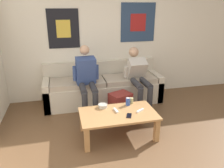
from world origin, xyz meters
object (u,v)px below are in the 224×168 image
at_px(backpack, 121,105).
at_px(pillar_candle, 131,101).
at_px(ceramic_bowl, 103,106).
at_px(game_controller_near_left, 116,110).
at_px(drink_can_blue, 128,102).
at_px(coffee_table, 118,117).
at_px(cell_phone, 129,116).
at_px(person_seated_adult, 87,78).
at_px(couch, 103,88).
at_px(game_controller_near_right, 140,111).
at_px(person_seated_teen, 138,76).

relative_size(backpack, pillar_candle, 4.04).
relative_size(ceramic_bowl, game_controller_near_left, 0.99).
distance_m(backpack, drink_can_blue, 0.46).
xyz_separation_m(coffee_table, game_controller_near_left, (-0.02, 0.06, 0.07)).
bearing_deg(cell_phone, ceramic_bowl, 131.40).
bearing_deg(cell_phone, person_seated_adult, 114.61).
height_order(backpack, ceramic_bowl, ceramic_bowl).
bearing_deg(couch, backpack, -75.21).
xyz_separation_m(ceramic_bowl, game_controller_near_left, (0.17, -0.17, -0.02)).
relative_size(couch, backpack, 5.34).
bearing_deg(game_controller_near_left, ceramic_bowl, 135.30).
bearing_deg(backpack, game_controller_near_left, -112.99).
distance_m(person_seated_adult, game_controller_near_right, 1.16).
distance_m(coffee_table, pillar_candle, 0.41).
height_order(game_controller_near_right, cell_phone, game_controller_near_right).
xyz_separation_m(drink_can_blue, game_controller_near_left, (-0.23, -0.15, -0.05)).
bearing_deg(coffee_table, game_controller_near_left, 107.08).
bearing_deg(couch, cell_phone, -86.12).
bearing_deg(pillar_candle, couch, 104.06).
bearing_deg(ceramic_bowl, pillar_candle, 4.64).
bearing_deg(backpack, person_seated_teen, 37.90).
relative_size(person_seated_teen, pillar_candle, 10.31).
distance_m(drink_can_blue, game_controller_near_left, 0.28).
relative_size(person_seated_adult, person_seated_teen, 1.10).
height_order(couch, coffee_table, couch).
relative_size(game_controller_near_left, game_controller_near_right, 1.06).
height_order(person_seated_teen, backpack, person_seated_teen).
xyz_separation_m(coffee_table, person_seated_teen, (0.64, 0.94, 0.30)).
bearing_deg(ceramic_bowl, coffee_table, -50.78).
relative_size(person_seated_adult, cell_phone, 8.03).
xyz_separation_m(game_controller_near_right, cell_phone, (-0.20, -0.10, -0.01)).
relative_size(drink_can_blue, game_controller_near_right, 0.89).
height_order(person_seated_adult, cell_phone, person_seated_adult).
relative_size(game_controller_near_right, cell_phone, 0.92).
bearing_deg(game_controller_near_right, coffee_table, 175.19).
distance_m(person_seated_teen, game_controller_near_left, 1.12).
bearing_deg(game_controller_near_right, pillar_candle, 98.42).
bearing_deg(backpack, coffee_table, -109.20).
bearing_deg(game_controller_near_right, ceramic_bowl, 153.63).
bearing_deg(couch, coffee_table, -91.39).
relative_size(pillar_candle, game_controller_near_right, 0.77).
distance_m(person_seated_teen, drink_can_blue, 0.85).
bearing_deg(game_controller_near_left, person_seated_adult, 111.11).
height_order(coffee_table, game_controller_near_right, game_controller_near_right).
relative_size(coffee_table, person_seated_adult, 0.92).
relative_size(couch, drink_can_blue, 18.63).
xyz_separation_m(backpack, game_controller_near_left, (-0.23, -0.54, 0.19)).
xyz_separation_m(game_controller_near_left, cell_phone, (0.15, -0.19, -0.01)).
xyz_separation_m(person_seated_teen, game_controller_near_right, (-0.31, -0.97, -0.22)).
distance_m(coffee_table, backpack, 0.65).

